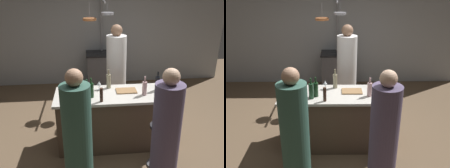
# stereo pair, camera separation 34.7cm
# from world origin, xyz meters

# --- Properties ---
(ground_plane) EXTENTS (9.00, 9.00, 0.00)m
(ground_plane) POSITION_xyz_m (0.00, 0.00, 0.00)
(ground_plane) COLOR brown
(back_wall) EXTENTS (6.40, 0.16, 2.60)m
(back_wall) POSITION_xyz_m (0.00, 2.85, 1.30)
(back_wall) COLOR #9EA3A8
(back_wall) RESTS_ON ground_plane
(kitchen_island) EXTENTS (1.80, 0.72, 0.90)m
(kitchen_island) POSITION_xyz_m (0.00, 0.00, 0.45)
(kitchen_island) COLOR brown
(kitchen_island) RESTS_ON ground_plane
(stove_range) EXTENTS (0.80, 0.64, 0.89)m
(stove_range) POSITION_xyz_m (0.00, 2.45, 0.45)
(stove_range) COLOR #47474C
(stove_range) RESTS_ON ground_plane
(chef) EXTENTS (0.38, 0.38, 1.79)m
(chef) POSITION_xyz_m (0.18, 1.05, 0.83)
(chef) COLOR white
(chef) RESTS_ON ground_plane
(bar_stool_right) EXTENTS (0.28, 0.28, 0.68)m
(bar_stool_right) POSITION_xyz_m (0.58, -0.62, 0.38)
(bar_stool_right) COLOR #4C4C51
(bar_stool_right) RESTS_ON ground_plane
(guest_right) EXTENTS (0.35, 0.35, 1.64)m
(guest_right) POSITION_xyz_m (0.53, -1.02, 0.76)
(guest_right) COLOR #594C6B
(guest_right) RESTS_ON ground_plane
(bar_stool_left) EXTENTS (0.28, 0.28, 0.68)m
(bar_stool_left) POSITION_xyz_m (-0.55, -0.62, 0.38)
(bar_stool_left) COLOR #4C4C51
(bar_stool_left) RESTS_ON ground_plane
(guest_left) EXTENTS (0.35, 0.35, 1.65)m
(guest_left) POSITION_xyz_m (-0.53, -0.97, 0.77)
(guest_left) COLOR #33594C
(guest_left) RESTS_ON ground_plane
(overhead_pot_rack) EXTENTS (0.60, 1.39, 2.17)m
(overhead_pot_rack) POSITION_xyz_m (-0.07, 1.98, 1.64)
(overhead_pot_rack) COLOR gray
(overhead_pot_rack) RESTS_ON ground_plane
(cutting_board) EXTENTS (0.32, 0.22, 0.02)m
(cutting_board) POSITION_xyz_m (0.22, 0.07, 0.91)
(cutting_board) COLOR #997047
(cutting_board) RESTS_ON kitchen_island
(pepper_mill) EXTENTS (0.05, 0.05, 0.21)m
(pepper_mill) POSITION_xyz_m (-0.20, -0.25, 1.01)
(pepper_mill) COLOR #382319
(pepper_mill) RESTS_ON kitchen_island
(wine_bottle_white) EXTENTS (0.07, 0.07, 0.31)m
(wine_bottle_white) POSITION_xyz_m (-0.05, 0.23, 1.02)
(wine_bottle_white) COLOR gray
(wine_bottle_white) RESTS_ON kitchen_island
(wine_bottle_rose) EXTENTS (0.07, 0.07, 0.30)m
(wine_bottle_rose) POSITION_xyz_m (0.47, -0.09, 1.01)
(wine_bottle_rose) COLOR #B78C8E
(wine_bottle_rose) RESTS_ON kitchen_island
(wine_bottle_red) EXTENTS (0.07, 0.07, 0.31)m
(wine_bottle_red) POSITION_xyz_m (-0.33, -0.09, 1.02)
(wine_bottle_red) COLOR #143319
(wine_bottle_red) RESTS_ON kitchen_island
(wine_bottle_dark) EXTENTS (0.07, 0.07, 0.31)m
(wine_bottle_dark) POSITION_xyz_m (0.71, 0.05, 1.02)
(wine_bottle_dark) COLOR black
(wine_bottle_dark) RESTS_ON kitchen_island
(wine_bottle_green) EXTENTS (0.07, 0.07, 0.32)m
(wine_bottle_green) POSITION_xyz_m (-0.40, -0.17, 1.02)
(wine_bottle_green) COLOR #193D23
(wine_bottle_green) RESTS_ON kitchen_island
(wine_glass_near_right_guest) EXTENTS (0.07, 0.07, 0.15)m
(wine_glass_near_right_guest) POSITION_xyz_m (0.79, -0.09, 1.01)
(wine_glass_near_right_guest) COLOR silver
(wine_glass_near_right_guest) RESTS_ON kitchen_island
(wine_glass_near_left_guest) EXTENTS (0.07, 0.07, 0.15)m
(wine_glass_near_left_guest) POSITION_xyz_m (-0.21, 0.18, 1.01)
(wine_glass_near_left_guest) COLOR silver
(wine_glass_near_left_guest) RESTS_ON kitchen_island
(mixing_bowl_steel) EXTENTS (0.16, 0.16, 0.06)m
(mixing_bowl_steel) POSITION_xyz_m (-0.71, 0.18, 0.93)
(mixing_bowl_steel) COLOR #B7B7BC
(mixing_bowl_steel) RESTS_ON kitchen_island
(mixing_bowl_blue) EXTENTS (0.15, 0.15, 0.08)m
(mixing_bowl_blue) POSITION_xyz_m (-0.65, -0.03, 0.94)
(mixing_bowl_blue) COLOR #334C6B
(mixing_bowl_blue) RESTS_ON kitchen_island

